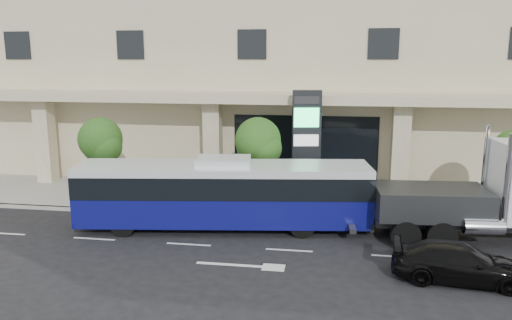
# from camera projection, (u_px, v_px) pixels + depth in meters

# --- Properties ---
(ground) EXTENTS (120.00, 120.00, 0.00)m
(ground) POSITION_uv_depth(u_px,v_px,m) (292.00, 237.00, 20.63)
(ground) COLOR black
(ground) RESTS_ON ground
(sidewalk) EXTENTS (120.00, 6.00, 0.15)m
(sidewalk) POSITION_uv_depth(u_px,v_px,m) (301.00, 202.00, 25.46)
(sidewalk) COLOR gray
(sidewalk) RESTS_ON ground
(curb) EXTENTS (120.00, 0.30, 0.15)m
(curb) POSITION_uv_depth(u_px,v_px,m) (296.00, 220.00, 22.55)
(curb) COLOR gray
(curb) RESTS_ON ground
(convention_center) EXTENTS (60.00, 17.60, 20.00)m
(convention_center) POSITION_uv_depth(u_px,v_px,m) (314.00, 17.00, 33.57)
(convention_center) COLOR tan
(convention_center) RESTS_ON ground
(tree_left) EXTENTS (2.27, 2.20, 4.22)m
(tree_left) POSITION_uv_depth(u_px,v_px,m) (101.00, 142.00, 25.00)
(tree_left) COLOR #422B19
(tree_left) RESTS_ON sidewalk
(tree_mid) EXTENTS (2.28, 2.20, 4.38)m
(tree_mid) POSITION_uv_depth(u_px,v_px,m) (258.00, 144.00, 23.76)
(tree_mid) COLOR #422B19
(tree_mid) RESTS_ON sidewalk
(city_bus) EXTENTS (12.62, 4.27, 3.14)m
(city_bus) POSITION_uv_depth(u_px,v_px,m) (224.00, 193.00, 21.37)
(city_bus) COLOR black
(city_bus) RESTS_ON ground
(tow_truck) EXTENTS (10.08, 3.05, 4.57)m
(tow_truck) POSITION_uv_depth(u_px,v_px,m) (500.00, 197.00, 19.69)
(tow_truck) COLOR #2D3033
(tow_truck) RESTS_ON ground
(black_sedan) EXTENTS (4.52, 2.17, 1.27)m
(black_sedan) POSITION_uv_depth(u_px,v_px,m) (460.00, 263.00, 16.43)
(black_sedan) COLOR black
(black_sedan) RESTS_ON ground
(signage_pylon) EXTENTS (1.46, 0.75, 5.59)m
(signage_pylon) POSITION_uv_depth(u_px,v_px,m) (306.00, 146.00, 24.66)
(signage_pylon) COLOR black
(signage_pylon) RESTS_ON sidewalk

